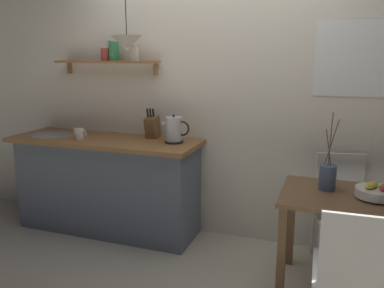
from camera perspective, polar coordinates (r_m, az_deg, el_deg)
ground_plane at (r=3.49m, az=0.15°, el=-16.41°), size 14.00×14.00×0.00m
back_wall at (r=3.63m, az=6.73°, el=7.13°), size 6.80×0.11×2.70m
kitchen_counter at (r=3.98m, az=-12.01°, el=-5.61°), size 1.83×0.63×0.93m
wall_shelf at (r=3.93m, az=-11.34°, el=12.02°), size 1.06×0.20×0.32m
dining_table at (r=3.03m, az=22.36°, el=-9.09°), size 1.02×0.68×0.74m
dining_chair_near at (r=2.51m, az=21.73°, el=-16.50°), size 0.43×0.45×0.89m
dining_chair_far at (r=3.49m, az=20.46°, el=-7.92°), size 0.50×0.48×0.91m
fruit_bowl at (r=2.97m, az=24.85°, el=-6.22°), size 0.27×0.27×0.13m
twig_vase at (r=3.02m, az=18.81°, el=-4.44°), size 0.12×0.12×0.56m
electric_kettle at (r=3.55m, az=-2.58°, el=2.00°), size 0.26×0.17×0.25m
knife_block at (r=3.78m, az=-5.70°, el=2.51°), size 0.10×0.16×0.28m
coffee_mug_by_sink at (r=3.88m, az=-15.83°, el=1.43°), size 0.13×0.09×0.10m
pendant_lamp at (r=3.63m, az=-9.30°, el=14.10°), size 0.27×0.27×0.65m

